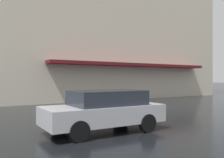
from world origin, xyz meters
The scene contains 2 objects.
haussmann_block_corner centered at (21.99, -16.25, 9.94)m, with size 20.19×21.93×20.30m.
car_silver centered at (2.50, -7.79, 0.76)m, with size 1.85×4.10×1.41m.
Camera 1 is at (-4.73, -3.72, 1.81)m, focal length 38.93 mm.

